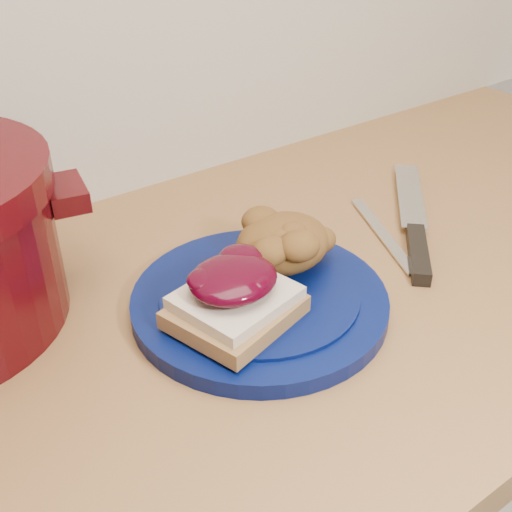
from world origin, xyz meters
TOP-DOWN VIEW (x-y plane):
  - plate at (0.01, 1.48)m, footprint 0.30×0.30m
  - sandwich at (-0.03, 1.46)m, footprint 0.13×0.12m
  - stuffing_mound at (0.06, 1.51)m, footprint 0.12×0.11m
  - chef_knife at (0.24, 1.48)m, footprint 0.22×0.23m
  - butter_knife at (0.22, 1.51)m, footprint 0.08×0.17m

SIDE VIEW (x-z plane):
  - butter_knife at x=0.22m, z-range 0.90..0.91m
  - chef_knife at x=0.24m, z-range 0.90..0.92m
  - plate at x=0.01m, z-range 0.90..0.92m
  - sandwich at x=-0.03m, z-range 0.92..0.97m
  - stuffing_mound at x=0.06m, z-range 0.92..0.97m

